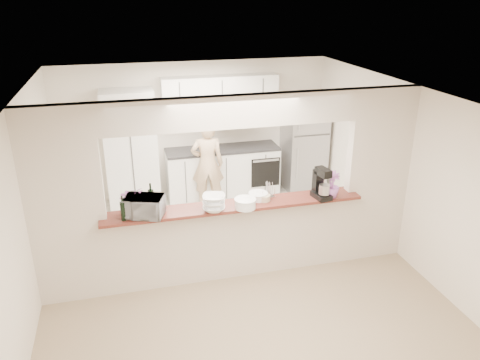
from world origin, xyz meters
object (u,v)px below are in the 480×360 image
object	(u,v)px
toaster_oven	(144,207)
stand_mixer	(321,185)
refrigerator	(304,147)
person	(207,165)

from	to	relation	value
toaster_oven	stand_mixer	world-z (taller)	stand_mixer
refrigerator	stand_mixer	bearing A→B (deg)	-107.80
stand_mixer	person	size ratio (longest dim) A/B	0.27
refrigerator	toaster_oven	size ratio (longest dim) A/B	3.66
stand_mixer	person	xyz separation A→B (m)	(-1.07, 2.44, -0.49)
person	stand_mixer	bearing A→B (deg)	122.17
toaster_oven	stand_mixer	xyz separation A→B (m)	(2.31, -0.04, 0.06)
toaster_oven	person	distance (m)	2.73
toaster_oven	person	size ratio (longest dim) A/B	0.29
refrigerator	stand_mixer	xyz separation A→B (m)	(-0.89, -2.79, 0.43)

